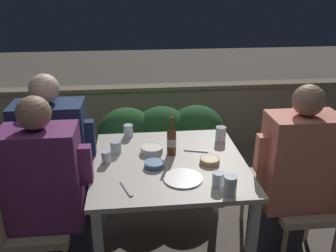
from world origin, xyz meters
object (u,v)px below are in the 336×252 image
at_px(person_navy_jumper, 60,168).
at_px(person_coral_top, 291,181).
at_px(chair_right_near, 319,189).
at_px(beer_bottle, 171,140).
at_px(chair_right_far, 290,167).
at_px(person_purple_stripe, 52,198).
at_px(chair_left_near, 20,209).
at_px(chair_left_far, 32,180).
at_px(potted_plant, 10,166).

bearing_deg(person_navy_jumper, person_coral_top, -11.56).
bearing_deg(chair_right_near, beer_bottle, 164.70).
bearing_deg(chair_right_far, person_purple_stripe, -168.49).
bearing_deg(chair_right_far, chair_left_near, -169.72).
distance_m(person_purple_stripe, chair_left_far, 0.40).
xyz_separation_m(person_coral_top, beer_bottle, (-0.75, 0.26, 0.20)).
height_order(person_coral_top, potted_plant, person_coral_top).
distance_m(person_purple_stripe, potted_plant, 0.95).
xyz_separation_m(chair_right_far, potted_plant, (-2.15, 0.45, -0.12)).
bearing_deg(person_navy_jumper, chair_right_near, -10.24).
height_order(person_purple_stripe, potted_plant, person_purple_stripe).
xyz_separation_m(person_purple_stripe, person_coral_top, (1.50, 0.03, 0.00)).
height_order(chair_right_far, beer_bottle, beer_bottle).
xyz_separation_m(person_coral_top, potted_plant, (-2.01, 0.75, -0.20)).
relative_size(chair_left_near, person_coral_top, 0.75).
distance_m(person_navy_jumper, chair_right_near, 1.74).
distance_m(chair_right_near, potted_plant, 2.34).
bearing_deg(potted_plant, chair_left_far, -56.44).
xyz_separation_m(chair_right_near, potted_plant, (-2.21, 0.75, -0.12)).
bearing_deg(chair_right_far, person_navy_jumper, 179.86).
bearing_deg(chair_right_near, potted_plant, 161.15).
xyz_separation_m(person_purple_stripe, person_navy_jumper, (-0.01, 0.34, 0.02)).
distance_m(chair_left_near, chair_right_near, 1.90).
height_order(chair_left_near, chair_left_far, same).
height_order(chair_left_near, person_navy_jumper, person_navy_jumper).
relative_size(person_purple_stripe, person_navy_jumper, 0.97).
bearing_deg(potted_plant, person_purple_stripe, -57.10).
bearing_deg(chair_left_far, person_navy_jumper, -0.00).
height_order(person_purple_stripe, person_navy_jumper, person_navy_jumper).
xyz_separation_m(chair_right_near, person_coral_top, (-0.20, 0.00, 0.07)).
bearing_deg(chair_left_near, beer_bottle, 16.85).
distance_m(chair_right_near, chair_right_far, 0.31).
bearing_deg(person_purple_stripe, person_coral_top, 1.08).
bearing_deg(person_purple_stripe, potted_plant, 122.90).
bearing_deg(person_purple_stripe, chair_left_far, 122.02).
xyz_separation_m(chair_left_near, person_coral_top, (1.70, 0.03, 0.07)).
xyz_separation_m(person_purple_stripe, potted_plant, (-0.51, 0.78, -0.19)).
distance_m(person_purple_stripe, chair_right_near, 1.70).
relative_size(chair_right_near, potted_plant, 1.32).
relative_size(person_purple_stripe, beer_bottle, 4.75).
bearing_deg(person_coral_top, potted_plant, 159.42).
relative_size(chair_left_near, person_navy_jumper, 0.73).
relative_size(chair_left_far, person_navy_jumper, 0.73).
bearing_deg(beer_bottle, person_navy_jumper, 176.28).
distance_m(chair_left_near, chair_left_far, 0.34).
height_order(chair_left_near, beer_bottle, beer_bottle).
distance_m(person_coral_top, chair_right_far, 0.34).
relative_size(chair_left_far, chair_right_far, 1.00).
relative_size(chair_left_far, person_coral_top, 0.75).
relative_size(person_navy_jumper, chair_right_far, 1.36).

